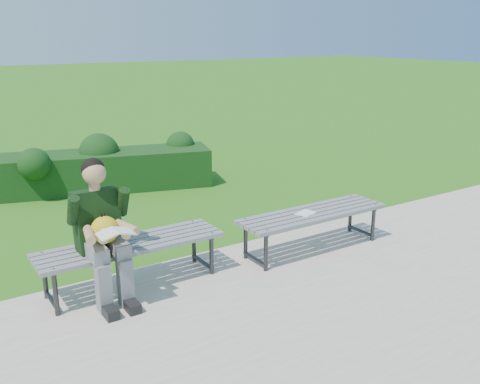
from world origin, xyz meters
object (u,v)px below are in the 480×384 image
object	(u,v)px
bench_right	(313,216)
paper_sheet	(306,213)
hedge	(108,166)
bench_left	(131,248)
seated_boy	(102,228)

from	to	relation	value
bench_right	paper_sheet	size ratio (longest dim) A/B	7.00
hedge	bench_right	distance (m)	3.89
hedge	paper_sheet	xyz separation A→B (m)	(0.97, -3.74, 0.11)
hedge	bench_left	distance (m)	3.64
seated_boy	paper_sheet	world-z (taller)	seated_boy
bench_left	seated_boy	size ratio (longest dim) A/B	1.37
hedge	seated_boy	distance (m)	3.84
hedge	seated_boy	size ratio (longest dim) A/B	2.52
hedge	bench_right	bearing A→B (deg)	-74.02
seated_boy	paper_sheet	size ratio (longest dim) A/B	5.11
bench_left	seated_boy	xyz separation A→B (m)	(-0.30, -0.10, 0.30)
hedge	bench_left	bearing A→B (deg)	-105.91
hedge	bench_left	world-z (taller)	hedge
seated_boy	paper_sheet	xyz separation A→B (m)	(2.27, -0.14, -0.24)
seated_boy	paper_sheet	distance (m)	2.29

